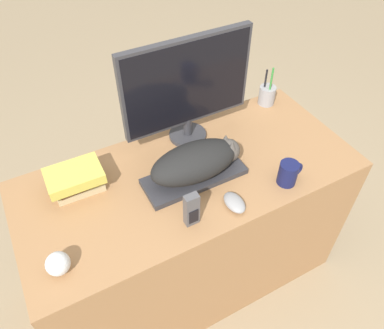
# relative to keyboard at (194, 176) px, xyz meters

# --- Properties ---
(ground_plane) EXTENTS (12.00, 12.00, 0.00)m
(ground_plane) POSITION_rel_keyboard_xyz_m (-0.00, -0.28, -0.78)
(ground_plane) COLOR #998466
(desk) EXTENTS (1.37, 0.61, 0.77)m
(desk) POSITION_rel_keyboard_xyz_m (-0.00, 0.03, -0.40)
(desk) COLOR #9E7047
(desk) RESTS_ON ground_plane
(keyboard) EXTENTS (0.40, 0.16, 0.02)m
(keyboard) POSITION_rel_keyboard_xyz_m (0.00, 0.00, 0.00)
(keyboard) COLOR #2D2D33
(keyboard) RESTS_ON desk
(cat) EXTENTS (0.37, 0.18, 0.13)m
(cat) POSITION_rel_keyboard_xyz_m (0.01, 0.00, 0.08)
(cat) COLOR black
(cat) RESTS_ON keyboard
(monitor) EXTENTS (0.55, 0.16, 0.46)m
(monitor) POSITION_rel_keyboard_xyz_m (0.09, 0.23, 0.25)
(monitor) COLOR #333338
(monitor) RESTS_ON desk
(computer_mouse) EXTENTS (0.07, 0.11, 0.03)m
(computer_mouse) POSITION_rel_keyboard_xyz_m (0.06, -0.19, 0.00)
(computer_mouse) COLOR gray
(computer_mouse) RESTS_ON desk
(coffee_mug) EXTENTS (0.11, 0.07, 0.10)m
(coffee_mug) POSITION_rel_keyboard_xyz_m (0.31, -0.19, 0.04)
(coffee_mug) COLOR #141947
(coffee_mug) RESTS_ON desk
(pen_cup) EXTENTS (0.08, 0.08, 0.20)m
(pen_cup) POSITION_rel_keyboard_xyz_m (0.54, 0.27, 0.04)
(pen_cup) COLOR #939399
(pen_cup) RESTS_ON desk
(baseball) EXTENTS (0.08, 0.08, 0.08)m
(baseball) POSITION_rel_keyboard_xyz_m (-0.56, -0.15, 0.03)
(baseball) COLOR silver
(baseball) RESTS_ON desk
(phone) EXTENTS (0.05, 0.03, 0.14)m
(phone) POSITION_rel_keyboard_xyz_m (-0.11, -0.18, 0.06)
(phone) COLOR #4C4C51
(phone) RESTS_ON desk
(book_stack) EXTENTS (0.21, 0.15, 0.09)m
(book_stack) POSITION_rel_keyboard_xyz_m (-0.42, 0.16, 0.04)
(book_stack) COLOR #C6B284
(book_stack) RESTS_ON desk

